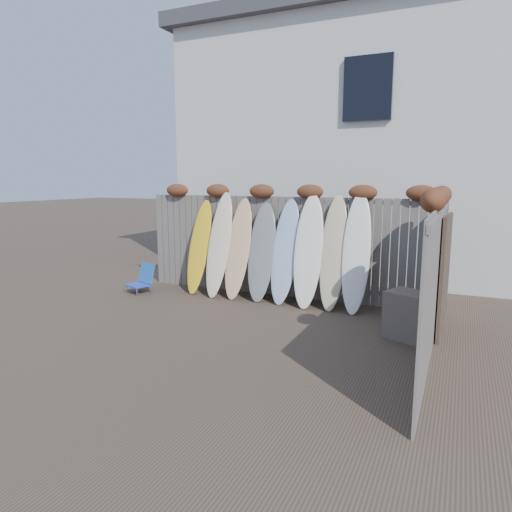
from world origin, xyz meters
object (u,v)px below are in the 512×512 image
at_px(wooden_crate, 409,315).
at_px(lattice_panel, 445,275).
at_px(surfboard_0, 199,247).
at_px(beach_chair, 142,279).

distance_m(wooden_crate, lattice_panel, 0.86).
distance_m(lattice_panel, surfboard_0, 4.79).
height_order(beach_chair, lattice_panel, lattice_panel).
bearing_deg(wooden_crate, lattice_panel, 47.95).
bearing_deg(beach_chair, lattice_panel, -1.63).
xyz_separation_m(beach_chair, lattice_panel, (5.82, -0.17, 0.63)).
distance_m(beach_chair, wooden_crate, 5.42).
bearing_deg(surfboard_0, wooden_crate, -11.63).
xyz_separation_m(beach_chair, wooden_crate, (5.38, -0.65, 0.07)).
xyz_separation_m(beach_chair, surfboard_0, (1.08, 0.53, 0.68)).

